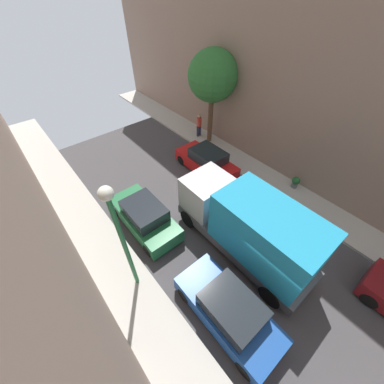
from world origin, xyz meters
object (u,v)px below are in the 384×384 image
at_px(pedestrian, 199,125).
at_px(parked_car_left_3, 145,216).
at_px(parked_car_left_2, 229,310).
at_px(potted_plant_1, 296,182).
at_px(parked_car_right_2, 207,162).
at_px(lamp_post, 119,230).
at_px(delivery_truck, 249,227).
at_px(street_tree_1, 213,77).

bearing_deg(pedestrian, parked_car_left_3, -148.40).
relative_size(parked_car_left_2, potted_plant_1, 5.87).
bearing_deg(potted_plant_1, pedestrian, 93.56).
height_order(parked_car_right_2, lamp_post, lamp_post).
height_order(parked_car_left_2, delivery_truck, delivery_truck).
relative_size(parked_car_left_2, street_tree_1, 0.68).
bearing_deg(parked_car_left_3, potted_plant_1, -21.75).
height_order(street_tree_1, lamp_post, street_tree_1).
distance_m(pedestrian, lamp_post, 12.26).
relative_size(pedestrian, lamp_post, 0.32).
distance_m(parked_car_left_3, potted_plant_1, 8.86).
bearing_deg(street_tree_1, parked_car_left_3, -154.58).
relative_size(parked_car_left_2, lamp_post, 0.78).
height_order(delivery_truck, potted_plant_1, delivery_truck).
relative_size(parked_car_left_3, pedestrian, 2.44).
xyz_separation_m(parked_car_left_3, parked_car_right_2, (5.40, 1.34, 0.00)).
bearing_deg(pedestrian, delivery_truck, -119.50).
relative_size(delivery_truck, street_tree_1, 1.07).
distance_m(parked_car_left_3, street_tree_1, 9.59).
bearing_deg(potted_plant_1, parked_car_right_2, 121.48).
bearing_deg(parked_car_left_2, lamp_post, 119.47).
height_order(parked_car_left_3, pedestrian, pedestrian).
xyz_separation_m(parked_car_left_3, delivery_truck, (2.70, -4.14, 1.07)).
bearing_deg(parked_car_left_3, street_tree_1, 25.42).
bearing_deg(potted_plant_1, parked_car_left_2, -163.51).
height_order(parked_car_left_3, street_tree_1, street_tree_1).
distance_m(parked_car_left_2, street_tree_1, 12.94).
xyz_separation_m(delivery_truck, lamp_post, (-4.60, 1.78, 1.91)).
bearing_deg(lamp_post, parked_car_left_2, -60.53).
bearing_deg(lamp_post, street_tree_1, 31.96).
bearing_deg(street_tree_1, pedestrian, 98.76).
bearing_deg(parked_car_left_3, pedestrian, 31.60).
distance_m(parked_car_left_2, lamp_post, 4.88).
xyz_separation_m(potted_plant_1, lamp_post, (-10.13, 0.93, 3.15)).
relative_size(parked_car_right_2, potted_plant_1, 5.87).
bearing_deg(pedestrian, street_tree_1, -81.24).
xyz_separation_m(parked_car_left_3, street_tree_1, (7.89, 3.75, 3.96)).
bearing_deg(parked_car_left_3, parked_car_left_2, -90.00).
bearing_deg(potted_plant_1, street_tree_1, 92.81).
distance_m(delivery_truck, potted_plant_1, 5.73).
bearing_deg(delivery_truck, parked_car_right_2, 63.76).
distance_m(parked_car_right_2, street_tree_1, 5.26).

